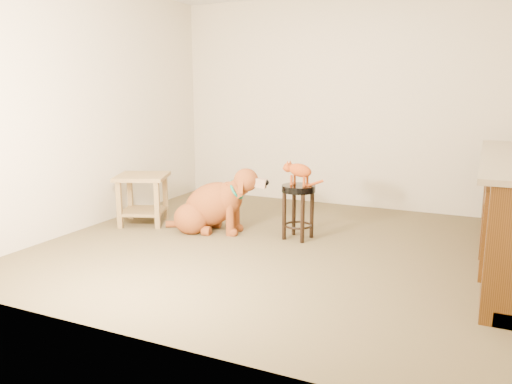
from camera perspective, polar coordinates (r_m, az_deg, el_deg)
The scene contains 7 objects.
floor at distance 4.72m, azimuth 3.78°, elevation -6.44°, with size 4.50×4.00×0.01m, color brown.
room_shell at distance 4.50m, azimuth 4.07°, elevation 14.32°, with size 4.54×4.04×2.62m.
padded_stool at distance 4.93m, azimuth 4.86°, elevation -1.02°, with size 0.33×0.33×0.54m.
wood_stool at distance 4.96m, azimuth 27.07°, elevation -2.21°, with size 0.42×0.42×0.74m.
side_table at distance 5.62m, azimuth -12.82°, elevation 0.05°, with size 0.69×0.69×0.55m.
golden_retriever at distance 5.22m, azimuth -5.02°, elevation -1.59°, with size 1.15×0.61×0.73m.
tabby_kitten at distance 4.88m, azimuth 4.82°, elevation 2.43°, with size 0.42×0.15×0.26m.
Camera 1 is at (1.60, -4.20, 1.46)m, focal length 35.00 mm.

